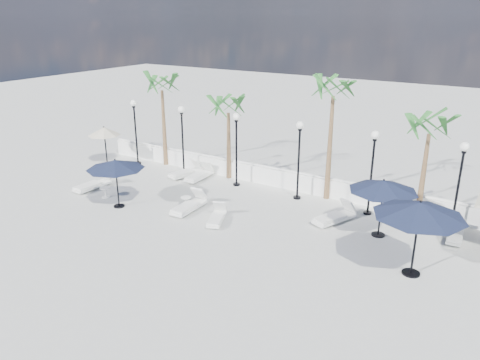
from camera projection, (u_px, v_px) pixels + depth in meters
The scene contains 25 objects.
ground at pixel (223, 253), 17.64m from camera, with size 100.00×100.00×0.00m, color #AEAEA9.
balustrade at pixel (306, 183), 23.47m from camera, with size 26.00×0.30×1.01m.
lamppost_0 at pixel (135, 123), 27.22m from camera, with size 0.36×0.36×3.84m.
lamppost_1 at pixel (182, 131), 25.48m from camera, with size 0.36×0.36×3.84m.
lamppost_2 at pixel (236, 139), 23.73m from camera, with size 0.36×0.36×3.84m.
lamppost_3 at pixel (299, 149), 21.99m from camera, with size 0.36×0.36×3.84m.
lamppost_4 at pixel (373, 161), 20.25m from camera, with size 0.36×0.36×3.84m.
lamppost_5 at pixel (460, 175), 18.50m from camera, with size 0.36×0.36×3.84m.
palm_0 at pixel (162, 88), 26.42m from camera, with size 2.60×2.60×5.50m.
palm_1 at pixel (228, 110), 24.44m from camera, with size 2.60×2.60×4.70m.
palm_2 at pixel (333, 93), 21.14m from camera, with size 2.60×2.60×6.10m.
palm_3 at pixel (429, 130), 19.40m from camera, with size 2.60×2.60×4.90m.
lounger_0 at pixel (92, 184), 23.97m from camera, with size 0.75×2.07×0.77m.
lounger_1 at pixel (199, 175), 25.38m from camera, with size 0.74×2.03×0.75m.
lounger_2 at pixel (186, 172), 25.83m from camera, with size 1.11×2.13×0.76m.
lounger_3 at pixel (189, 205), 21.34m from camera, with size 0.78×2.14×0.79m.
lounger_4 at pixel (335, 216), 20.18m from camera, with size 1.42×2.22×0.79m.
lounger_5 at pixel (217, 217), 20.20m from camera, with size 1.19×1.83×0.66m.
lounger_7 at pixel (455, 234), 18.67m from camera, with size 0.65×1.73×0.64m.
side_table_0 at pixel (106, 191), 22.87m from camera, with size 0.53×0.53×0.52m.
side_table_1 at pixel (186, 201), 21.78m from camera, with size 0.49×0.49×0.47m.
parasol_navy_left at pixel (115, 165), 21.19m from camera, with size 2.65×2.65×2.34m.
parasol_navy_mid at pixel (420, 210), 15.43m from camera, with size 3.09×3.09×2.77m.
parasol_navy_right at pixel (383, 186), 18.33m from camera, with size 2.73×2.73×2.45m.
parasol_cream_small at pixel (104, 132), 27.30m from camera, with size 1.89×1.89×2.32m.
Camera 1 is at (8.85, -12.94, 8.58)m, focal length 35.00 mm.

